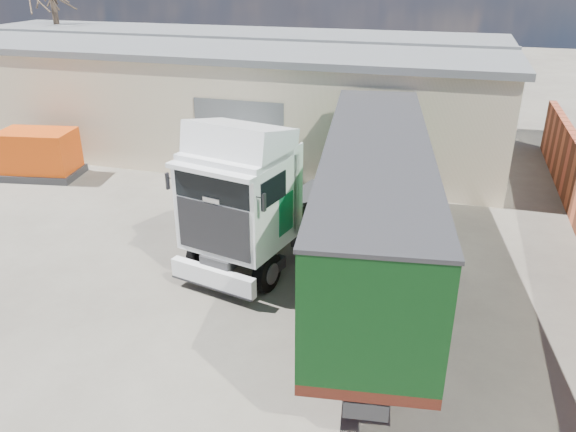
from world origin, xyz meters
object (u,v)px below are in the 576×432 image
(orange_skip, at_px, (39,157))
(box_trailer, at_px, (374,198))
(tractor_unit, at_px, (255,203))
(panel_van, at_px, (245,163))

(orange_skip, bearing_deg, box_trailer, -27.16)
(box_trailer, bearing_deg, tractor_unit, 170.76)
(tractor_unit, distance_m, orange_skip, 12.92)
(tractor_unit, distance_m, box_trailer, 3.71)
(panel_van, xyz_separation_m, orange_skip, (-9.30, -1.33, -0.15))
(orange_skip, bearing_deg, panel_van, -1.48)
(tractor_unit, height_order, panel_van, tractor_unit)
(tractor_unit, distance_m, panel_van, 6.77)
(panel_van, bearing_deg, orange_skip, -156.74)
(box_trailer, relative_size, panel_van, 2.49)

